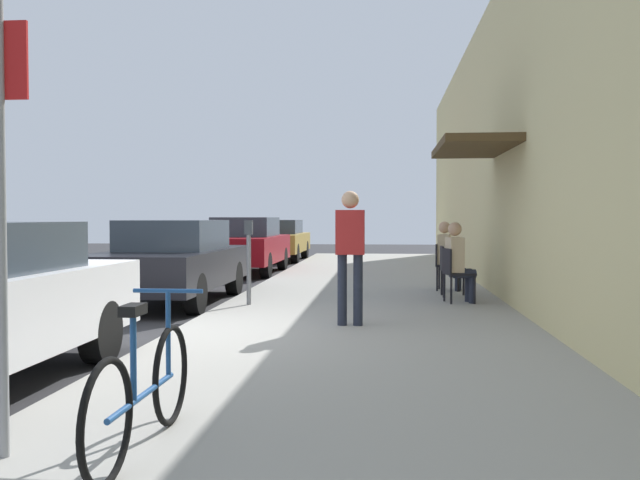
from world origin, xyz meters
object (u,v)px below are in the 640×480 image
parked_car_3 (277,239)px  seated_patron_0 (458,259)px  parked_car_1 (172,260)px  pedestrian_standing (350,246)px  bicycle_0 (143,390)px  cafe_chair_2 (444,263)px  street_sign (1,190)px  parking_meter (249,256)px  cafe_chair_1 (449,267)px  parked_car_2 (245,245)px  seated_patron_2 (447,253)px  cafe_chair_0 (454,271)px

parked_car_3 → seated_patron_0: (4.84, -12.30, 0.09)m
parked_car_1 → parked_car_3: bearing=90.0°
parked_car_1 → pedestrian_standing: bearing=-42.5°
bicycle_0 → cafe_chair_2: bicycle_0 is taller
street_sign → parking_meter: bearing=89.6°
bicycle_0 → seated_patron_0: 7.74m
parked_car_1 → street_sign: street_sign is taller
street_sign → pedestrian_standing: bearing=70.7°
seated_patron_0 → street_sign: bearing=-114.2°
parked_car_3 → parking_meter: bearing=-83.1°
parked_car_3 → pedestrian_standing: 15.14m
parked_car_1 → cafe_chair_1: size_ratio=5.06×
parked_car_2 → street_sign: (1.50, -14.22, 0.88)m
parking_meter → seated_patron_2: size_ratio=1.02×
parked_car_2 → seated_patron_2: size_ratio=3.41×
cafe_chair_2 → seated_patron_2: bearing=-10.4°
parked_car_1 → cafe_chair_0: bearing=-5.8°
parking_meter → pedestrian_standing: bearing=-48.9°
parking_meter → seated_patron_0: parking_meter is taller
parked_car_2 → bicycle_0: (2.26, -14.06, -0.28)m
seated_patron_0 → cafe_chair_1: bearing=94.0°
parked_car_3 → cafe_chair_2: parked_car_3 is taller
bicycle_0 → seated_patron_0: seated_patron_0 is taller
street_sign → seated_patron_0: size_ratio=2.02×
seated_patron_0 → bicycle_0: bearing=-109.5°
parked_car_3 → cafe_chair_2: bearing=-65.3°
seated_patron_0 → cafe_chair_1: seated_patron_0 is taller
cafe_chair_0 → cafe_chair_2: (-0.00, 1.90, 0.00)m
bicycle_0 → pedestrian_standing: pedestrian_standing is taller
pedestrian_standing → cafe_chair_0: bearing=57.9°
street_sign → seated_patron_2: 9.93m
cafe_chair_0 → seated_patron_0: 0.20m
parked_car_3 → parking_meter: size_ratio=3.33×
seated_patron_0 → cafe_chair_2: bearing=91.8°
parked_car_3 → cafe_chair_2: size_ratio=5.06×
parked_car_2 → pedestrian_standing: bearing=-70.8°
parking_meter → cafe_chair_0: 3.29m
parking_meter → street_sign: street_sign is taller
cafe_chair_0 → seated_patron_2: (0.06, 1.88, 0.19)m
cafe_chair_0 → cafe_chair_1: 0.88m
street_sign → bicycle_0: bearing=11.9°
street_sign → seated_patron_2: street_sign is taller
parked_car_2 → seated_patron_0: parked_car_2 is taller
seated_patron_2 → cafe_chair_0: bearing=-91.8°
parking_meter → cafe_chair_2: parking_meter is taller
parking_meter → cafe_chair_0: size_ratio=1.52×
cafe_chair_0 → parked_car_3: bearing=111.2°
parked_car_3 → bicycle_0: 19.72m
pedestrian_standing → parked_car_1: bearing=137.5°
seated_patron_0 → pedestrian_standing: 2.98m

